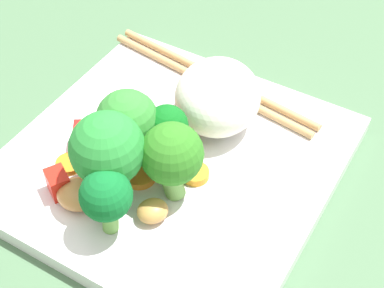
{
  "coord_description": "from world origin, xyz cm",
  "views": [
    {
      "loc": [
        -27.65,
        -18.46,
        37.69
      ],
      "look_at": [
        0.39,
        -1.71,
        3.6
      ],
      "focal_mm": 54.29,
      "sensor_mm": 36.0,
      "label": 1
    }
  ],
  "objects_px": {
    "broccoli_floret_4": "(172,156)",
    "carrot_slice_2": "(101,163)",
    "square_plate": "(172,162)",
    "chopstick_pair": "(211,79)",
    "rice_mound": "(218,97)"
  },
  "relations": [
    {
      "from": "broccoli_floret_4",
      "to": "chopstick_pair",
      "type": "xyz_separation_m",
      "value": [
        0.13,
        0.04,
        -0.04
      ]
    },
    {
      "from": "rice_mound",
      "to": "broccoli_floret_4",
      "type": "height_order",
      "value": "broccoli_floret_4"
    },
    {
      "from": "square_plate",
      "to": "broccoli_floret_4",
      "type": "bearing_deg",
      "value": -146.62
    },
    {
      "from": "square_plate",
      "to": "broccoli_floret_4",
      "type": "xyz_separation_m",
      "value": [
        -0.03,
        -0.02,
        0.05
      ]
    },
    {
      "from": "rice_mound",
      "to": "square_plate",
      "type": "bearing_deg",
      "value": 168.07
    },
    {
      "from": "square_plate",
      "to": "chopstick_pair",
      "type": "xyz_separation_m",
      "value": [
        0.1,
        0.02,
        0.01
      ]
    },
    {
      "from": "square_plate",
      "to": "rice_mound",
      "type": "relative_size",
      "value": 3.16
    },
    {
      "from": "broccoli_floret_4",
      "to": "square_plate",
      "type": "bearing_deg",
      "value": 33.38
    },
    {
      "from": "square_plate",
      "to": "chopstick_pair",
      "type": "height_order",
      "value": "chopstick_pair"
    },
    {
      "from": "rice_mound",
      "to": "broccoli_floret_4",
      "type": "bearing_deg",
      "value": -174.01
    },
    {
      "from": "chopstick_pair",
      "to": "rice_mound",
      "type": "bearing_deg",
      "value": 132.16
    },
    {
      "from": "square_plate",
      "to": "chopstick_pair",
      "type": "relative_size",
      "value": 1.13
    },
    {
      "from": "square_plate",
      "to": "carrot_slice_2",
      "type": "relative_size",
      "value": 8.36
    },
    {
      "from": "square_plate",
      "to": "rice_mound",
      "type": "height_order",
      "value": "rice_mound"
    },
    {
      "from": "broccoli_floret_4",
      "to": "carrot_slice_2",
      "type": "xyz_separation_m",
      "value": [
        -0.01,
        0.07,
        -0.04
      ]
    }
  ]
}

